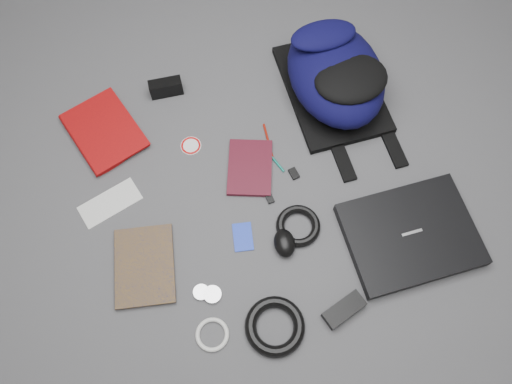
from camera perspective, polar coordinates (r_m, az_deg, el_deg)
name	(u,v)px	position (r m, az deg, el deg)	size (l,w,h in m)	color
ground	(256,194)	(1.62, 0.00, -0.28)	(4.00, 4.00, 0.00)	#4F4F51
backpack	(336,74)	(1.75, 9.07, 13.23)	(0.33, 0.48, 0.20)	black
laptop	(410,235)	(1.62, 17.21, -4.67)	(0.39, 0.31, 0.04)	black
textbook_red	(77,147)	(1.78, -19.77, 4.90)	(0.21, 0.28, 0.03)	maroon
comic_book	(115,269)	(1.59, -15.84, -8.50)	(0.18, 0.25, 0.02)	#9E6F0B
envelope	(110,203)	(1.67, -16.34, -1.22)	(0.19, 0.09, 0.00)	silver
dvd_case	(250,168)	(1.65, -0.70, 2.81)	(0.14, 0.20, 0.02)	#3C0B15
compact_camera	(166,88)	(1.81, -10.25, 11.66)	(0.11, 0.04, 0.06)	black
sticker_disc	(191,146)	(1.71, -7.45, 5.27)	(0.07, 0.07, 0.00)	white
pen_teal	(271,156)	(1.67, 1.76, 4.12)	(0.01, 0.01, 0.14)	#0C7162
pen_red	(268,141)	(1.70, 1.41, 5.81)	(0.01, 0.01, 0.14)	maroon
id_badge	(243,237)	(1.56, -1.51, -5.15)	(0.06, 0.09, 0.00)	blue
usb_black	(268,195)	(1.61, 1.42, -0.37)	(0.02, 0.06, 0.01)	black
key_fob	(294,174)	(1.65, 4.35, 2.11)	(0.02, 0.04, 0.01)	black
mouse	(284,243)	(1.54, 3.27, -5.84)	(0.07, 0.09, 0.05)	black
headphone_left	(213,294)	(1.52, -4.99, -11.59)	(0.05, 0.05, 0.01)	silver
headphone_right	(201,292)	(1.52, -6.28, -11.32)	(0.05, 0.05, 0.01)	silver
cable_coil	(298,226)	(1.57, 4.84, -3.87)	(0.14, 0.14, 0.03)	black
power_brick	(344,310)	(1.52, 10.01, -13.10)	(0.13, 0.05, 0.03)	black
power_cord_coil	(275,326)	(1.49, 2.17, -15.08)	(0.17, 0.17, 0.03)	black
white_cable_coil	(212,335)	(1.50, -5.02, -15.92)	(0.10, 0.10, 0.01)	silver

